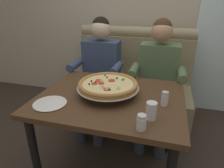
{
  "coord_description": "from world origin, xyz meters",
  "views": [
    {
      "loc": [
        0.38,
        -1.32,
        1.45
      ],
      "look_at": [
        0.0,
        0.03,
        0.84
      ],
      "focal_mm": 31.69,
      "sensor_mm": 36.0,
      "label": 1
    }
  ],
  "objects": [
    {
      "name": "plate_near_left",
      "position": [
        -0.38,
        -0.24,
        0.76
      ],
      "size": [
        0.24,
        0.24,
        0.02
      ],
      "color": "white",
      "rests_on": "dining_table"
    },
    {
      "name": "dining_table",
      "position": [
        0.0,
        0.0,
        0.65
      ],
      "size": [
        1.11,
        0.88,
        0.75
      ],
      "color": "#4C331E",
      "rests_on": "ground_plane"
    },
    {
      "name": "back_wall_with_window",
      "position": [
        0.0,
        1.48,
        1.4
      ],
      "size": [
        6.0,
        0.12,
        2.8
      ],
      "primitive_type": "cube",
      "color": "#BCB29E",
      "rests_on": "ground_plane"
    },
    {
      "name": "shaker_parmesan",
      "position": [
        0.41,
        -0.04,
        0.79
      ],
      "size": [
        0.05,
        0.05,
        0.1
      ],
      "color": "white",
      "rests_on": "dining_table"
    },
    {
      "name": "drinking_glass",
      "position": [
        0.33,
        -0.24,
        0.8
      ],
      "size": [
        0.07,
        0.07,
        0.12
      ],
      "color": "silver",
      "rests_on": "dining_table"
    },
    {
      "name": "diner_right",
      "position": [
        0.32,
        0.64,
        0.71
      ],
      "size": [
        0.54,
        0.64,
        1.27
      ],
      "color": "#2D3342",
      "rests_on": "ground_plane"
    },
    {
      "name": "shaker_pepper_flakes",
      "position": [
        0.29,
        -0.36,
        0.79
      ],
      "size": [
        0.06,
        0.06,
        0.1
      ],
      "color": "white",
      "rests_on": "dining_table"
    },
    {
      "name": "pizza",
      "position": [
        -0.02,
        0.01,
        0.84
      ],
      "size": [
        0.48,
        0.48,
        0.12
      ],
      "color": "silver",
      "rests_on": "dining_table"
    },
    {
      "name": "booth_bench",
      "position": [
        0.0,
        0.91,
        0.4
      ],
      "size": [
        1.42,
        0.78,
        1.13
      ],
      "color": "#998966",
      "rests_on": "ground_plane"
    },
    {
      "name": "ground_plane",
      "position": [
        0.0,
        0.0,
        0.0
      ],
      "size": [
        16.0,
        16.0,
        0.0
      ],
      "primitive_type": "plane",
      "color": "#382D26"
    },
    {
      "name": "diner_left",
      "position": [
        -0.32,
        0.64,
        0.71
      ],
      "size": [
        0.54,
        0.64,
        1.27
      ],
      "color": "#2D3342",
      "rests_on": "ground_plane"
    }
  ]
}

